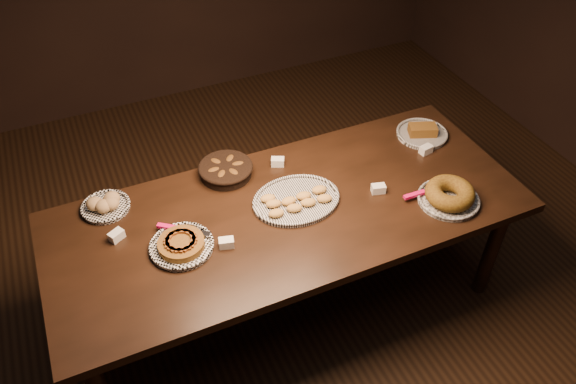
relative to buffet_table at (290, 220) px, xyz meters
name	(u,v)px	position (x,y,z in m)	size (l,w,h in m)	color
ground	(289,301)	(0.00, 0.00, -0.68)	(5.00, 5.00, 0.00)	black
buffet_table	(290,220)	(0.00, 0.00, 0.00)	(2.40, 1.00, 0.75)	black
apple_tart_plate	(181,245)	(-0.57, -0.03, 0.10)	(0.30, 0.32, 0.06)	white
madeleine_platter	(296,200)	(0.05, 0.03, 0.09)	(0.45, 0.37, 0.05)	black
bundt_cake_plate	(449,195)	(0.76, -0.28, 0.12)	(0.37, 0.32, 0.10)	black
croissant_basket	(226,169)	(-0.20, 0.38, 0.12)	(0.35, 0.35, 0.07)	black
bread_roll_plate	(105,205)	(-0.84, 0.38, 0.10)	(0.25, 0.25, 0.08)	white
loaf_plate	(422,133)	(0.96, 0.25, 0.09)	(0.30, 0.30, 0.07)	black
tent_cards	(291,193)	(0.05, 0.08, 0.10)	(1.80, 0.52, 0.04)	white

